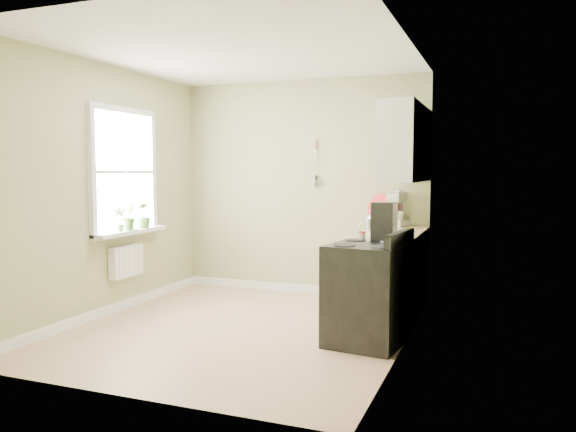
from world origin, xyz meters
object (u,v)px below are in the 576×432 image
(stand_mixer, at_px, (397,210))
(coffee_maker, at_px, (384,222))
(kettle, at_px, (370,223))
(stove, at_px, (368,293))

(stand_mixer, distance_m, coffee_maker, 1.41)
(stand_mixer, height_order, coffee_maker, stand_mixer)
(kettle, bearing_deg, stand_mixer, 73.35)
(stove, relative_size, stand_mixer, 2.33)
(stove, height_order, stand_mixer, stand_mixer)
(stove, relative_size, kettle, 6.04)
(stove, distance_m, kettle, 1.22)
(kettle, bearing_deg, stove, -77.95)
(coffee_maker, bearing_deg, stand_mixer, 94.90)
(stand_mixer, xyz_separation_m, kettle, (-0.19, -0.62, -0.10))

